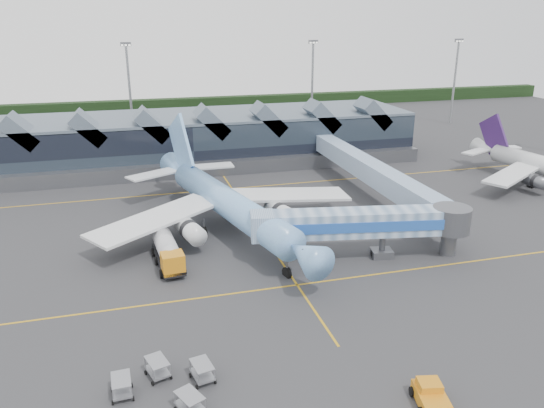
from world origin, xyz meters
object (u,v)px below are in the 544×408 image
object	(u,v)px
regional_jet	(544,166)
fuel_truck	(167,250)
main_airliner	(225,201)
pushback_tug	(431,396)
jet_bridge	(375,224)

from	to	relation	value
regional_jet	fuel_truck	bearing A→B (deg)	-177.91
main_airliner	fuel_truck	xyz separation A→B (m)	(-8.69, -8.85, -2.29)
regional_jet	pushback_tug	xyz separation A→B (m)	(-48.68, -44.22, -2.74)
regional_jet	pushback_tug	distance (m)	65.82
fuel_truck	pushback_tug	world-z (taller)	fuel_truck
main_airliner	regional_jet	xyz separation A→B (m)	(56.99, 5.40, -0.65)
regional_jet	fuel_truck	distance (m)	67.23
regional_jet	pushback_tug	bearing A→B (deg)	-147.90
regional_jet	jet_bridge	size ratio (longest dim) A/B	1.21
jet_bridge	main_airliner	bearing A→B (deg)	149.17
main_airliner	pushback_tug	bearing A→B (deg)	-92.29
regional_jet	pushback_tug	world-z (taller)	regional_jet
main_airliner	jet_bridge	bearing A→B (deg)	-55.42
regional_jet	jet_bridge	distance (m)	45.52
main_airliner	jet_bridge	size ratio (longest dim) A/B	1.64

